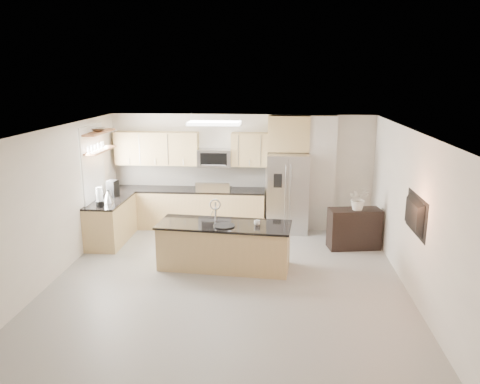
# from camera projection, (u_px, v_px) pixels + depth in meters

# --- Properties ---
(floor) EXTENTS (6.50, 6.50, 0.00)m
(floor) POSITION_uv_depth(u_px,v_px,m) (227.00, 282.00, 8.02)
(floor) COLOR gray
(floor) RESTS_ON ground
(ceiling) EXTENTS (6.00, 6.50, 0.02)m
(ceiling) POSITION_uv_depth(u_px,v_px,m) (226.00, 131.00, 7.39)
(ceiling) COLOR white
(ceiling) RESTS_ON wall_back
(wall_back) EXTENTS (6.00, 0.02, 2.60)m
(wall_back) POSITION_uv_depth(u_px,v_px,m) (242.00, 171.00, 10.85)
(wall_back) COLOR beige
(wall_back) RESTS_ON floor
(wall_front) EXTENTS (6.00, 0.02, 2.60)m
(wall_front) POSITION_uv_depth(u_px,v_px,m) (190.00, 303.00, 4.56)
(wall_front) COLOR beige
(wall_front) RESTS_ON floor
(wall_left) EXTENTS (0.02, 6.50, 2.60)m
(wall_left) POSITION_uv_depth(u_px,v_px,m) (51.00, 206.00, 7.94)
(wall_left) COLOR beige
(wall_left) RESTS_ON floor
(wall_right) EXTENTS (0.02, 6.50, 2.60)m
(wall_right) POSITION_uv_depth(u_px,v_px,m) (413.00, 214.00, 7.47)
(wall_right) COLOR beige
(wall_right) RESTS_ON floor
(back_counter) EXTENTS (3.55, 0.66, 1.44)m
(back_counter) POSITION_uv_depth(u_px,v_px,m) (188.00, 208.00, 10.84)
(back_counter) COLOR tan
(back_counter) RESTS_ON floor
(left_counter) EXTENTS (0.66, 1.50, 0.92)m
(left_counter) POSITION_uv_depth(u_px,v_px,m) (111.00, 221.00, 9.91)
(left_counter) COLOR tan
(left_counter) RESTS_ON floor
(range) EXTENTS (0.76, 0.64, 1.14)m
(range) POSITION_uv_depth(u_px,v_px,m) (215.00, 208.00, 10.78)
(range) COLOR black
(range) RESTS_ON floor
(upper_cabinets) EXTENTS (3.50, 0.33, 0.75)m
(upper_cabinets) POSITION_uv_depth(u_px,v_px,m) (184.00, 149.00, 10.66)
(upper_cabinets) COLOR tan
(upper_cabinets) RESTS_ON wall_back
(microwave) EXTENTS (0.76, 0.40, 0.40)m
(microwave) POSITION_uv_depth(u_px,v_px,m) (215.00, 158.00, 10.62)
(microwave) COLOR #A9AAAC
(microwave) RESTS_ON upper_cabinets
(refrigerator) EXTENTS (0.92, 0.78, 1.78)m
(refrigerator) POSITION_uv_depth(u_px,v_px,m) (287.00, 193.00, 10.50)
(refrigerator) COLOR #A9AAAC
(refrigerator) RESTS_ON floor
(partition_column) EXTENTS (0.60, 0.30, 2.60)m
(partition_column) POSITION_uv_depth(u_px,v_px,m) (321.00, 173.00, 10.56)
(partition_column) COLOR beige
(partition_column) RESTS_ON floor
(window) EXTENTS (0.04, 1.15, 1.65)m
(window) POSITION_uv_depth(u_px,v_px,m) (93.00, 165.00, 9.64)
(window) COLOR white
(window) RESTS_ON wall_left
(shelf_lower) EXTENTS (0.30, 1.20, 0.04)m
(shelf_lower) POSITION_uv_depth(u_px,v_px,m) (100.00, 150.00, 9.66)
(shelf_lower) COLOR brown
(shelf_lower) RESTS_ON wall_left
(shelf_upper) EXTENTS (0.30, 1.20, 0.04)m
(shelf_upper) POSITION_uv_depth(u_px,v_px,m) (98.00, 132.00, 9.57)
(shelf_upper) COLOR brown
(shelf_upper) RESTS_ON wall_left
(ceiling_fixture) EXTENTS (1.00, 0.50, 0.06)m
(ceiling_fixture) POSITION_uv_depth(u_px,v_px,m) (214.00, 123.00, 8.98)
(ceiling_fixture) COLOR white
(ceiling_fixture) RESTS_ON ceiling
(island) EXTENTS (2.48, 1.07, 1.26)m
(island) POSITION_uv_depth(u_px,v_px,m) (224.00, 245.00, 8.58)
(island) COLOR tan
(island) RESTS_ON floor
(credenza) EXTENTS (1.09, 0.60, 0.83)m
(credenza) POSITION_uv_depth(u_px,v_px,m) (354.00, 229.00, 9.53)
(credenza) COLOR black
(credenza) RESTS_ON floor
(cup) EXTENTS (0.14, 0.14, 0.09)m
(cup) POSITION_uv_depth(u_px,v_px,m) (257.00, 223.00, 8.38)
(cup) COLOR white
(cup) RESTS_ON island
(platter) EXTENTS (0.49, 0.49, 0.02)m
(platter) POSITION_uv_depth(u_px,v_px,m) (224.00, 226.00, 8.34)
(platter) COLOR black
(platter) RESTS_ON island
(blender) EXTENTS (0.17, 0.17, 0.39)m
(blender) POSITION_uv_depth(u_px,v_px,m) (100.00, 198.00, 9.25)
(blender) COLOR black
(blender) RESTS_ON left_counter
(kettle) EXTENTS (0.22, 0.22, 0.28)m
(kettle) POSITION_uv_depth(u_px,v_px,m) (108.00, 197.00, 9.56)
(kettle) COLOR #A9AAAC
(kettle) RESTS_ON left_counter
(coffee_maker) EXTENTS (0.23, 0.26, 0.35)m
(coffee_maker) POSITION_uv_depth(u_px,v_px,m) (113.00, 189.00, 10.04)
(coffee_maker) COLOR black
(coffee_maker) RESTS_ON left_counter
(bowl) EXTENTS (0.40, 0.40, 0.09)m
(bowl) POSITION_uv_depth(u_px,v_px,m) (99.00, 129.00, 9.59)
(bowl) COLOR #A9AAAC
(bowl) RESTS_ON shelf_upper
(flower_vase) EXTENTS (0.79, 0.74, 0.70)m
(flower_vase) POSITION_uv_depth(u_px,v_px,m) (359.00, 193.00, 9.31)
(flower_vase) COLOR beige
(flower_vase) RESTS_ON credenza
(television) EXTENTS (0.14, 1.08, 0.62)m
(television) POSITION_uv_depth(u_px,v_px,m) (411.00, 214.00, 7.27)
(television) COLOR black
(television) RESTS_ON wall_right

